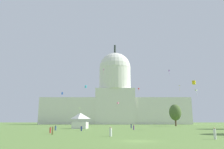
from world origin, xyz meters
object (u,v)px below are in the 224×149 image
object	(u,v)px
person_navy_aisle_center	(132,126)
kite_violet_high	(170,71)
person_white_mid_right	(215,134)
event_tent	(81,120)
tree_east_mid	(176,112)
kite_yellow_low	(194,82)
kite_red_mid	(139,89)
capitol_building	(115,99)
person_navy_front_right	(82,128)
person_white_lawn_far_left	(111,132)
kite_pink_low	(118,103)
person_denim_near_tree_east	(56,128)
kite_magenta_high	(104,70)
kite_gold_mid	(180,86)
kite_cyan_low	(86,87)
kite_lime_low	(80,109)
person_olive_back_left	(53,131)
kite_white_low	(197,90)
kite_blue_low	(63,93)
person_purple_deep_crowd	(134,128)
person_red_back_center	(51,130)

from	to	relation	value
person_navy_aisle_center	kite_violet_high	xyz separation A→B (m)	(30.83, 57.45, 34.41)
person_white_mid_right	event_tent	bearing A→B (deg)	37.68
tree_east_mid	person_white_mid_right	bearing A→B (deg)	-102.10
kite_yellow_low	kite_red_mid	world-z (taller)	kite_red_mid
capitol_building	person_navy_front_right	xyz separation A→B (m)	(-11.23, -127.82, -20.81)
person_white_lawn_far_left	kite_pink_low	world-z (taller)	kite_pink_low
person_denim_near_tree_east	kite_magenta_high	distance (m)	101.14
kite_magenta_high	kite_pink_low	bearing A→B (deg)	29.01
event_tent	kite_gold_mid	bearing A→B (deg)	49.22
event_tent	person_white_mid_right	world-z (taller)	event_tent
kite_red_mid	kite_magenta_high	bearing A→B (deg)	-3.49
kite_red_mid	kite_gold_mid	size ratio (longest dim) A/B	0.68
capitol_building	kite_cyan_low	size ratio (longest dim) A/B	107.37
tree_east_mid	kite_lime_low	distance (m)	64.16
kite_violet_high	kite_magenta_high	xyz separation A→B (m)	(-44.38, 16.10, 4.58)
person_olive_back_left	kite_gold_mid	size ratio (longest dim) A/B	0.56
kite_white_low	kite_pink_low	bearing A→B (deg)	-90.95
person_navy_aisle_center	kite_cyan_low	bearing A→B (deg)	153.41
tree_east_mid	kite_violet_high	bearing A→B (deg)	80.54
event_tent	kite_blue_low	size ratio (longest dim) A/B	4.59
kite_pink_low	person_navy_aisle_center	bearing A→B (deg)	142.27
person_purple_deep_crowd	kite_cyan_low	distance (m)	31.92
kite_cyan_low	person_purple_deep_crowd	bearing A→B (deg)	-41.83
person_purple_deep_crowd	kite_magenta_high	bearing A→B (deg)	33.52
person_navy_front_right	kite_red_mid	distance (m)	81.23
person_red_back_center	kite_white_low	world-z (taller)	kite_white_low
kite_cyan_low	kite_blue_low	world-z (taller)	kite_blue_low
kite_yellow_low	person_white_mid_right	bearing A→B (deg)	-70.72
tree_east_mid	kite_cyan_low	xyz separation A→B (m)	(-45.60, -30.88, 9.58)
capitol_building	kite_magenta_high	bearing A→B (deg)	-105.78
capitol_building	person_red_back_center	bearing A→B (deg)	-96.92
capitol_building	person_purple_deep_crowd	world-z (taller)	capitol_building
tree_east_mid	kite_magenta_high	world-z (taller)	kite_magenta_high
kite_blue_low	kite_red_mid	distance (m)	48.66
kite_cyan_low	person_olive_back_left	bearing A→B (deg)	-83.48
kite_white_low	kite_pink_low	size ratio (longest dim) A/B	1.82
person_white_lawn_far_left	kite_yellow_low	size ratio (longest dim) A/B	1.23
person_olive_back_left	person_navy_front_right	world-z (taller)	person_olive_back_left
person_navy_aisle_center	person_olive_back_left	size ratio (longest dim) A/B	1.00
kite_magenta_high	kite_lime_low	bearing A→B (deg)	-57.65
kite_violet_high	person_white_lawn_far_left	bearing A→B (deg)	116.35
kite_white_low	kite_cyan_low	bearing A→B (deg)	-36.90
event_tent	kite_yellow_low	bearing A→B (deg)	-9.47
event_tent	person_red_back_center	bearing A→B (deg)	-88.59
person_denim_near_tree_east	kite_violet_high	size ratio (longest dim) A/B	0.39
person_olive_back_left	person_navy_front_right	size ratio (longest dim) A/B	1.14
tree_east_mid	person_red_back_center	distance (m)	85.83
kite_violet_high	kite_magenta_high	world-z (taller)	kite_magenta_high
capitol_building	person_white_mid_right	size ratio (longest dim) A/B	69.67
person_navy_aisle_center	person_white_lawn_far_left	xyz separation A→B (m)	(-7.60, -45.35, -0.01)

